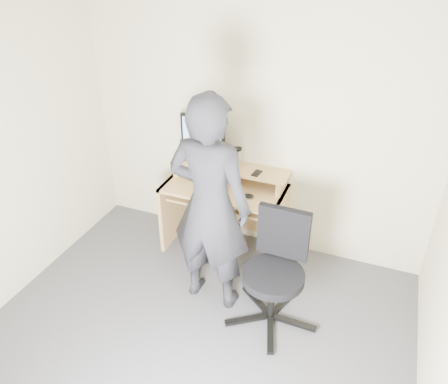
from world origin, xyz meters
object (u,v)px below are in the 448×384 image
Objects in this scene: desk at (227,201)px; monitor at (203,135)px; office_chair at (276,266)px; person at (210,206)px.

desk is 2.42× the size of monitor.
person is (-0.60, 0.01, 0.44)m from office_chair.
monitor is 0.25× the size of person.
monitor is (-0.29, 0.07, 0.65)m from desk.
desk is at bearing -76.87° from person.
office_chair is (0.74, -0.79, -0.01)m from desk.
office_chair is at bearing -46.59° from desk.
desk is 1.22× the size of office_chair.
monitor reaches higher than desk.
office_chair is at bearing -178.81° from person.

